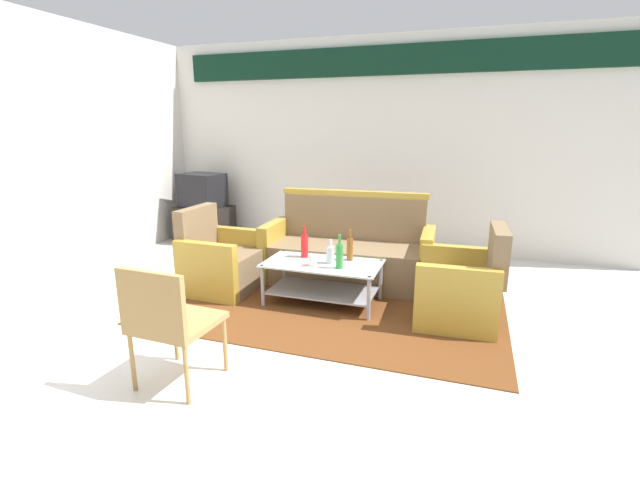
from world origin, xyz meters
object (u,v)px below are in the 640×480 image
bottle_clear (330,254)px  cup (312,261)px  bottle_green (340,256)px  coffee_table (323,276)px  tv_stand (204,224)px  bottle_red (305,245)px  wicker_chair (168,317)px  couch (348,254)px  television (202,190)px  bottle_brown (350,248)px  armchair_right (461,290)px  armchair_left (221,263)px

bottle_clear → cup: bearing=-136.9°
bottle_green → coffee_table: bearing=150.3°
coffee_table → tv_stand: 2.96m
bottle_red → wicker_chair: (-0.25, -1.80, -0.03)m
coffee_table → bottle_red: bottle_red is taller
couch → bottle_red: bearing=60.2°
tv_stand → television: (0.00, 0.00, 0.50)m
bottle_brown → television: bearing=149.5°
tv_stand → wicker_chair: size_ratio=0.95×
bottle_green → bottle_clear: bearing=136.5°
armchair_right → bottle_green: 1.10m
bottle_red → bottle_brown: 0.45m
coffee_table → bottle_clear: size_ratio=4.73×
armchair_right → bottle_clear: size_ratio=3.66×
bottle_clear → television: bearing=145.5°
armchair_left → couch: bearing=120.8°
armchair_left → cup: bearing=83.7°
cup → armchair_left: bearing=172.3°
armchair_left → coffee_table: (1.12, -0.02, -0.02)m
coffee_table → cup: 0.23m
armchair_right → wicker_chair: armchair_right is taller
television → coffee_table: bearing=154.5°
armchair_left → television: television is taller
bottle_red → cup: bottle_red is taller
coffee_table → wicker_chair: wicker_chair is taller
bottle_green → television: bearing=145.0°
bottle_clear → tv_stand: size_ratio=0.29×
tv_stand → bottle_brown: bearing=-30.5°
armchair_right → coffee_table: 1.26m
cup → coffee_table: bearing=63.7°
armchair_left → tv_stand: 2.14m
armchair_right → bottle_brown: (-1.04, 0.15, 0.24)m
bottle_clear → television: television is taller
cup → tv_stand: (-2.36, 1.84, -0.20)m
bottle_clear → television: 3.04m
cup → bottle_green: bearing=2.1°
cup → wicker_chair: (-0.42, -1.55, 0.03)m
armchair_right → bottle_green: (-1.06, -0.12, 0.24)m
coffee_table → wicker_chair: (-0.48, -1.68, 0.22)m
armchair_left → bottle_green: (1.31, -0.13, 0.24)m
armchair_right → cup: size_ratio=8.50×
armchair_right → wicker_chair: size_ratio=1.01×
armchair_left → bottle_brown: armchair_left is taller
bottle_brown → cup: bearing=-134.8°
armchair_left → bottle_clear: size_ratio=3.66×
bottle_clear → bottle_green: bearing=-43.5°
couch → coffee_table: couch is taller
cup → television: television is taller
armchair_right → coffee_table: (-1.26, -0.01, -0.02)m
armchair_left → bottle_brown: 1.36m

